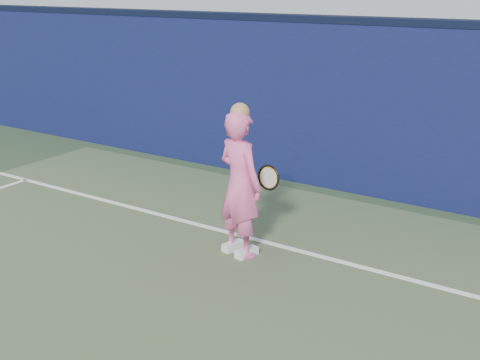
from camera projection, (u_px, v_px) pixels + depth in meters
The scene contains 4 objects.
backstop_wall at pixel (368, 111), 8.90m from camera, with size 24.00×0.40×2.50m, color #0E123E.
wall_cap at pixel (374, 21), 8.49m from camera, with size 24.00×0.42×0.10m, color black.
player at pixel (240, 184), 6.88m from camera, with size 0.72×0.58×1.81m.
racket at pixel (267, 178), 7.15m from camera, with size 0.56×0.25×0.32m.
Camera 1 is at (3.16, -1.90, 3.08)m, focal length 45.00 mm.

